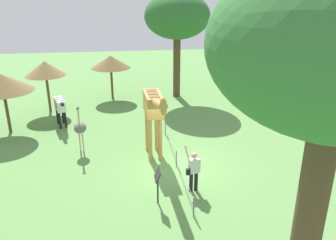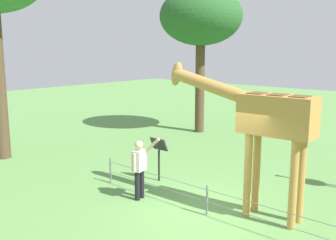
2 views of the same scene
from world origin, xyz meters
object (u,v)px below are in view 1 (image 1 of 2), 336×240
ostrich (80,128)px  shade_hut_near (111,62)px  giraffe (154,109)px  info_sign (158,179)px  zebra (60,106)px  shade_hut_far (2,83)px  shade_hut_aside (45,69)px  visitor (194,169)px  tree_west (177,17)px

ostrich → shade_hut_near: 8.51m
giraffe → info_sign: (3.48, -0.26, -1.39)m
zebra → shade_hut_far: (0.56, -2.59, 1.54)m
shade_hut_aside → visitor: bearing=34.5°
giraffe → info_sign: 3.75m
shade_hut_near → shade_hut_far: shade_hut_far is taller
visitor → ostrich: size_ratio=0.75×
info_sign → shade_hut_aside: bearing=-152.6°
shade_hut_aside → info_sign: bearing=27.4°
info_sign → giraffe: bearing=175.8°
visitor → zebra: 9.44m
tree_west → giraffe: bearing=-15.3°
visitor → zebra: size_ratio=0.93×
shade_hut_near → shade_hut_far: (5.45, -5.31, 0.16)m
zebra → ostrich: bearing=22.1°
tree_west → info_sign: 13.84m
tree_west → shade_hut_far: bearing=-61.4°
giraffe → shade_hut_near: bearing=-168.3°
shade_hut_near → shade_hut_aside: 4.43m
visitor → shade_hut_near: shade_hut_near is taller
giraffe → info_sign: size_ratio=2.97×
giraffe → zebra: 6.63m
info_sign → tree_west: bearing=167.7°
ostrich → tree_west: tree_west is taller
shade_hut_aside → info_sign: 12.12m
shade_hut_near → tree_west: size_ratio=0.42×
tree_west → ostrich: bearing=-35.5°
shade_hut_near → tree_west: tree_west is taller
visitor → shade_hut_far: bearing=-129.2°
tree_west → shade_hut_aside: bearing=-75.6°
shade_hut_near → shade_hut_aside: bearing=-59.4°
shade_hut_far → tree_west: 11.50m
tree_west → visitor: bearing=-6.5°
zebra → tree_west: (-4.78, 7.22, 4.27)m
giraffe → shade_hut_far: bearing=-118.7°
ostrich → shade_hut_near: size_ratio=0.76×
giraffe → info_sign: giraffe is taller
ostrich → shade_hut_aside: size_ratio=0.71×
visitor → info_sign: (0.60, -1.40, 0.05)m
giraffe → shade_hut_near: size_ratio=1.32×
zebra → tree_west: bearing=123.5°
giraffe → shade_hut_far: (-3.98, -7.27, 0.37)m
visitor → shade_hut_near: 12.80m
info_sign → visitor: bearing=113.2°
ostrich → visitor: bearing=47.9°
zebra → shade_hut_near: 5.76m
shade_hut_aside → info_sign: (10.66, 5.51, -1.75)m
shade_hut_far → shade_hut_aside: shade_hut_far is taller
shade_hut_far → giraffe: bearing=61.3°
ostrich → shade_hut_aside: bearing=-157.8°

